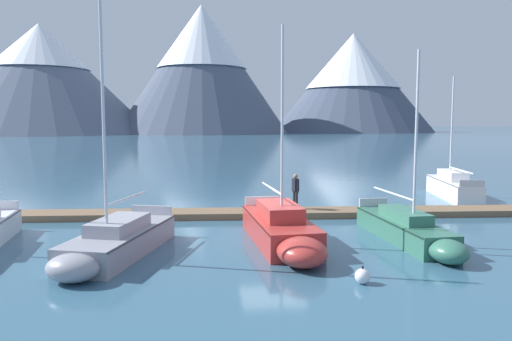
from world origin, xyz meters
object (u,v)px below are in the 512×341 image
(sailboat_mid_dock_starboard, at_px, (408,229))
(person_on_dock, at_px, (295,189))
(mooring_buoy_channel_marker, at_px, (362,276))
(sailboat_mid_dock_port, at_px, (282,230))
(sailboat_far_berth, at_px, (451,186))
(sailboat_second_berth, at_px, (116,241))

(sailboat_mid_dock_starboard, bearing_deg, person_on_dock, 118.26)
(mooring_buoy_channel_marker, bearing_deg, person_on_dock, 89.86)
(sailboat_mid_dock_port, distance_m, mooring_buoy_channel_marker, 4.66)
(sailboat_far_berth, relative_size, person_on_dock, 4.25)
(sailboat_mid_dock_port, height_order, sailboat_mid_dock_starboard, sailboat_mid_dock_port)
(sailboat_mid_dock_starboard, distance_m, person_on_dock, 6.73)
(person_on_dock, relative_size, mooring_buoy_channel_marker, 3.29)
(person_on_dock, xyz_separation_m, mooring_buoy_channel_marker, (-0.03, -10.24, -1.04))
(sailboat_second_berth, distance_m, sailboat_far_berth, 20.83)
(sailboat_far_berth, distance_m, person_on_dock, 11.18)
(sailboat_second_berth, distance_m, sailboat_mid_dock_starboard, 10.56)
(sailboat_second_berth, bearing_deg, sailboat_mid_dock_starboard, 4.38)
(sailboat_far_berth, bearing_deg, sailboat_mid_dock_starboard, -124.36)
(sailboat_second_berth, xyz_separation_m, sailboat_mid_dock_port, (5.78, 0.83, 0.06))
(sailboat_second_berth, height_order, sailboat_far_berth, sailboat_second_berth)
(sailboat_far_berth, relative_size, mooring_buoy_channel_marker, 13.99)
(sailboat_second_berth, relative_size, sailboat_far_berth, 1.24)
(sailboat_mid_dock_port, xyz_separation_m, sailboat_far_berth, (11.82, 10.32, 0.07))
(sailboat_second_berth, xyz_separation_m, sailboat_mid_dock_starboard, (10.53, 0.81, -0.03))
(sailboat_second_berth, xyz_separation_m, person_on_dock, (7.36, 6.69, 0.72))
(mooring_buoy_channel_marker, bearing_deg, sailboat_second_berth, 154.21)
(person_on_dock, bearing_deg, mooring_buoy_channel_marker, -90.14)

